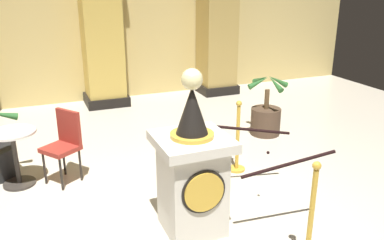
{
  "coord_description": "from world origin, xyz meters",
  "views": [
    {
      "loc": [
        -1.43,
        -3.48,
        2.54
      ],
      "look_at": [
        -0.03,
        -0.02,
        1.24
      ],
      "focal_mm": 37.62,
      "sensor_mm": 36.0,
      "label": 1
    }
  ],
  "objects_px": {
    "pedestal_clock": "(192,172)",
    "stanchion_near": "(310,228)",
    "cafe_chair_red": "(64,140)",
    "stanchion_far": "(237,147)",
    "cafe_table": "(15,151)",
    "potted_palm_right": "(266,117)"
  },
  "relations": [
    {
      "from": "pedestal_clock",
      "to": "stanchion_near",
      "type": "height_order",
      "value": "pedestal_clock"
    },
    {
      "from": "cafe_chair_red",
      "to": "stanchion_far",
      "type": "bearing_deg",
      "value": -14.71
    },
    {
      "from": "pedestal_clock",
      "to": "cafe_table",
      "type": "bearing_deg",
      "value": 134.3
    },
    {
      "from": "potted_palm_right",
      "to": "cafe_table",
      "type": "height_order",
      "value": "potted_palm_right"
    },
    {
      "from": "stanchion_far",
      "to": "pedestal_clock",
      "type": "bearing_deg",
      "value": -135.92
    },
    {
      "from": "potted_palm_right",
      "to": "cafe_chair_red",
      "type": "height_order",
      "value": "potted_palm_right"
    },
    {
      "from": "potted_palm_right",
      "to": "cafe_table",
      "type": "xyz_separation_m",
      "value": [
        -3.98,
        -0.38,
        0.17
      ]
    },
    {
      "from": "stanchion_far",
      "to": "cafe_table",
      "type": "relative_size",
      "value": 1.36
    },
    {
      "from": "stanchion_near",
      "to": "potted_palm_right",
      "type": "bearing_deg",
      "value": 64.83
    },
    {
      "from": "potted_palm_right",
      "to": "stanchion_far",
      "type": "bearing_deg",
      "value": -136.53
    },
    {
      "from": "stanchion_near",
      "to": "potted_palm_right",
      "type": "xyz_separation_m",
      "value": [
        1.44,
        3.07,
        -0.05
      ]
    },
    {
      "from": "stanchion_far",
      "to": "cafe_table",
      "type": "xyz_separation_m",
      "value": [
        -2.85,
        0.69,
        0.12
      ]
    },
    {
      "from": "cafe_table",
      "to": "pedestal_clock",
      "type": "bearing_deg",
      "value": -45.7
    },
    {
      "from": "cafe_table",
      "to": "cafe_chair_red",
      "type": "distance_m",
      "value": 0.63
    },
    {
      "from": "stanchion_near",
      "to": "cafe_table",
      "type": "height_order",
      "value": "stanchion_near"
    },
    {
      "from": "stanchion_far",
      "to": "cafe_table",
      "type": "bearing_deg",
      "value": 166.32
    },
    {
      "from": "potted_palm_right",
      "to": "cafe_table",
      "type": "relative_size",
      "value": 1.43
    },
    {
      "from": "stanchion_near",
      "to": "cafe_chair_red",
      "type": "height_order",
      "value": "stanchion_near"
    },
    {
      "from": "pedestal_clock",
      "to": "stanchion_far",
      "type": "xyz_separation_m",
      "value": [
        1.12,
        1.08,
        -0.32
      ]
    },
    {
      "from": "pedestal_clock",
      "to": "cafe_table",
      "type": "xyz_separation_m",
      "value": [
        -1.73,
        1.78,
        -0.19
      ]
    },
    {
      "from": "potted_palm_right",
      "to": "pedestal_clock",
      "type": "bearing_deg",
      "value": -136.22
    },
    {
      "from": "stanchion_near",
      "to": "cafe_chair_red",
      "type": "distance_m",
      "value": 3.23
    }
  ]
}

